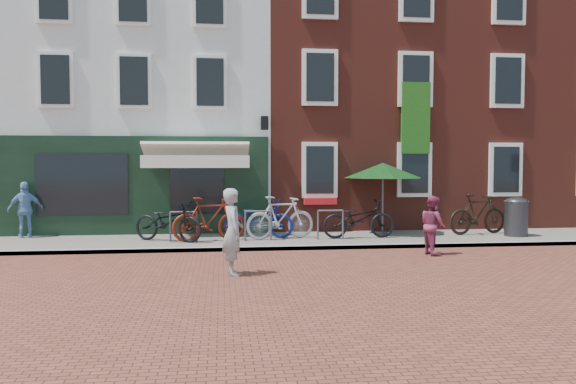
{
  "coord_description": "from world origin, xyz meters",
  "views": [
    {
      "loc": [
        -2.48,
        -14.06,
        2.23
      ],
      "look_at": [
        -0.82,
        0.02,
        1.48
      ],
      "focal_mm": 35.2,
      "sensor_mm": 36.0,
      "label": 1
    }
  ],
  "objects": [
    {
      "name": "bicycle_2",
      "position": [
        -1.45,
        1.86,
        0.64
      ],
      "size": [
        2.17,
        1.41,
        1.08
      ],
      "primitive_type": "imported",
      "rotation": [
        0.0,
        0.0,
        1.2
      ],
      "color": "navy",
      "rests_on": "sidewalk"
    },
    {
      "name": "boy",
      "position": [
        2.59,
        -1.01,
        0.71
      ],
      "size": [
        0.63,
        0.76,
        1.43
      ],
      "primitive_type": "imported",
      "rotation": [
        0.0,
        0.0,
        1.7
      ],
      "color": "#862F4E",
      "rests_on": "ground"
    },
    {
      "name": "building_brick_mid",
      "position": [
        2.0,
        7.0,
        5.0
      ],
      "size": [
        6.0,
        8.0,
        10.0
      ],
      "primitive_type": "cube",
      "color": "maroon",
      "rests_on": "ground"
    },
    {
      "name": "bicycle_1",
      "position": [
        -2.82,
        1.21,
        0.7
      ],
      "size": [
        2.06,
        0.91,
        1.2
      ],
      "primitive_type": "imported",
      "rotation": [
        0.0,
        0.0,
        1.75
      ],
      "color": "#5E190C",
      "rests_on": "sidewalk"
    },
    {
      "name": "cafe_person",
      "position": [
        -8.0,
        2.6,
        0.89
      ],
      "size": [
        1.0,
        0.71,
        1.58
      ],
      "primitive_type": "imported",
      "rotation": [
        0.0,
        0.0,
        3.54
      ],
      "color": "#698BBC",
      "rests_on": "sidewalk"
    },
    {
      "name": "bicycle_4",
      "position": [
        1.34,
        1.38,
        0.64
      ],
      "size": [
        2.07,
        0.76,
        1.08
      ],
      "primitive_type": "imported",
      "rotation": [
        0.0,
        0.0,
        1.59
      ],
      "color": "black",
      "rests_on": "sidewalk"
    },
    {
      "name": "bicycle_0",
      "position": [
        -3.92,
        1.33,
        0.64
      ],
      "size": [
        2.15,
        1.58,
        1.08
      ],
      "primitive_type": "imported",
      "rotation": [
        0.0,
        0.0,
        1.09
      ],
      "color": "black",
      "rests_on": "sidewalk"
    },
    {
      "name": "building_stucco",
      "position": [
        -5.0,
        7.0,
        4.5
      ],
      "size": [
        8.0,
        8.0,
        9.0
      ],
      "primitive_type": "cube",
      "color": "silver",
      "rests_on": "ground"
    },
    {
      "name": "ground",
      "position": [
        0.0,
        0.0,
        0.0
      ],
      "size": [
        80.0,
        80.0,
        0.0
      ],
      "primitive_type": "plane",
      "color": "brown"
    },
    {
      "name": "litter_bin",
      "position": [
        5.98,
        1.3,
        0.72
      ],
      "size": [
        0.65,
        0.65,
        1.2
      ],
      "color": "#323234",
      "rests_on": "sidewalk"
    },
    {
      "name": "bicycle_3",
      "position": [
        -0.87,
        1.44,
        0.7
      ],
      "size": [
        2.07,
        1.04,
        1.2
      ],
      "primitive_type": "imported",
      "rotation": [
        0.0,
        0.0,
        1.82
      ],
      "color": "#AAAAAC",
      "rests_on": "sidewalk"
    },
    {
      "name": "building_brick_right",
      "position": [
        8.0,
        7.0,
        5.0
      ],
      "size": [
        6.0,
        8.0,
        10.0
      ],
      "primitive_type": "cube",
      "color": "maroon",
      "rests_on": "ground"
    },
    {
      "name": "bicycle_5",
      "position": [
        5.05,
        1.78,
        0.7
      ],
      "size": [
        2.07,
        1.02,
        1.2
      ],
      "primitive_type": "imported",
      "rotation": [
        0.0,
        0.0,
        1.81
      ],
      "color": "black",
      "rests_on": "sidewalk"
    },
    {
      "name": "sidewalk",
      "position": [
        1.0,
        1.5,
        0.05
      ],
      "size": [
        24.0,
        3.0,
        0.1
      ],
      "primitive_type": "cube",
      "color": "slate",
      "rests_on": "ground"
    },
    {
      "name": "woman",
      "position": [
        -2.27,
        -2.93,
        0.86
      ],
      "size": [
        0.49,
        0.67,
        1.72
      ],
      "primitive_type": "imported",
      "rotation": [
        0.0,
        0.0,
        1.7
      ],
      "color": "gray",
      "rests_on": "ground"
    },
    {
      "name": "parasol",
      "position": [
        2.3,
        2.3,
        2.07
      ],
      "size": [
        2.37,
        2.37,
        2.22
      ],
      "color": "#4C4C4F",
      "rests_on": "sidewalk"
    }
  ]
}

